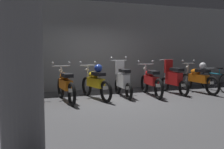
{
  "coord_description": "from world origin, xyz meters",
  "views": [
    {
      "loc": [
        -2.63,
        -6.97,
        1.5
      ],
      "look_at": [
        0.04,
        0.45,
        0.75
      ],
      "focal_mm": 40.86,
      "sensor_mm": 36.0,
      "label": 1
    }
  ],
  "objects_px": {
    "motorbike_slot_4": "(123,80)",
    "motorbike_slot_7": "(198,78)",
    "motorbike_slot_2": "(65,85)",
    "motorbike_slot_5": "(151,81)",
    "motorbike_slot_6": "(173,78)",
    "bicycle": "(215,81)",
    "support_pillar": "(20,37)",
    "motorbike_slot_1": "(32,83)",
    "motorbike_slot_3": "(95,82)"
  },
  "relations": [
    {
      "from": "motorbike_slot_4",
      "to": "motorbike_slot_7",
      "type": "height_order",
      "value": "motorbike_slot_4"
    },
    {
      "from": "motorbike_slot_2",
      "to": "motorbike_slot_5",
      "type": "relative_size",
      "value": 1.0
    },
    {
      "from": "motorbike_slot_2",
      "to": "motorbike_slot_6",
      "type": "xyz_separation_m",
      "value": [
        3.76,
        0.15,
        0.03
      ]
    },
    {
      "from": "motorbike_slot_7",
      "to": "motorbike_slot_4",
      "type": "bearing_deg",
      "value": 175.81
    },
    {
      "from": "bicycle",
      "to": "support_pillar",
      "type": "relative_size",
      "value": 0.52
    },
    {
      "from": "motorbike_slot_6",
      "to": "bicycle",
      "type": "xyz_separation_m",
      "value": [
        1.8,
        -0.04,
        -0.16
      ]
    },
    {
      "from": "motorbike_slot_4",
      "to": "motorbike_slot_5",
      "type": "xyz_separation_m",
      "value": [
        0.94,
        -0.17,
        -0.04
      ]
    },
    {
      "from": "motorbike_slot_1",
      "to": "motorbike_slot_2",
      "type": "relative_size",
      "value": 0.86
    },
    {
      "from": "motorbike_slot_1",
      "to": "motorbike_slot_6",
      "type": "relative_size",
      "value": 1.0
    },
    {
      "from": "motorbike_slot_4",
      "to": "motorbike_slot_5",
      "type": "distance_m",
      "value": 0.96
    },
    {
      "from": "motorbike_slot_2",
      "to": "motorbike_slot_4",
      "type": "bearing_deg",
      "value": 6.13
    },
    {
      "from": "motorbike_slot_6",
      "to": "support_pillar",
      "type": "relative_size",
      "value": 0.5
    },
    {
      "from": "bicycle",
      "to": "motorbike_slot_7",
      "type": "bearing_deg",
      "value": -172.19
    },
    {
      "from": "support_pillar",
      "to": "motorbike_slot_6",
      "type": "bearing_deg",
      "value": 37.95
    },
    {
      "from": "motorbike_slot_5",
      "to": "motorbike_slot_1",
      "type": "bearing_deg",
      "value": 178.04
    },
    {
      "from": "motorbike_slot_3",
      "to": "motorbike_slot_5",
      "type": "relative_size",
      "value": 0.99
    },
    {
      "from": "motorbike_slot_5",
      "to": "motorbike_slot_6",
      "type": "bearing_deg",
      "value": 7.12
    },
    {
      "from": "motorbike_slot_7",
      "to": "motorbike_slot_3",
      "type": "bearing_deg",
      "value": 178.38
    },
    {
      "from": "motorbike_slot_4",
      "to": "bicycle",
      "type": "bearing_deg",
      "value": -1.38
    },
    {
      "from": "motorbike_slot_4",
      "to": "support_pillar",
      "type": "relative_size",
      "value": 0.5
    },
    {
      "from": "motorbike_slot_3",
      "to": "motorbike_slot_4",
      "type": "relative_size",
      "value": 1.15
    },
    {
      "from": "motorbike_slot_7",
      "to": "support_pillar",
      "type": "xyz_separation_m",
      "value": [
        -5.91,
        -3.73,
        1.14
      ]
    },
    {
      "from": "motorbike_slot_3",
      "to": "bicycle",
      "type": "relative_size",
      "value": 1.12
    },
    {
      "from": "motorbike_slot_4",
      "to": "bicycle",
      "type": "height_order",
      "value": "motorbike_slot_4"
    },
    {
      "from": "motorbike_slot_1",
      "to": "motorbike_slot_2",
      "type": "distance_m",
      "value": 0.95
    },
    {
      "from": "support_pillar",
      "to": "motorbike_slot_7",
      "type": "bearing_deg",
      "value": 32.21
    },
    {
      "from": "motorbike_slot_6",
      "to": "bicycle",
      "type": "height_order",
      "value": "motorbike_slot_6"
    },
    {
      "from": "motorbike_slot_6",
      "to": "motorbike_slot_3",
      "type": "bearing_deg",
      "value": -179.04
    },
    {
      "from": "motorbike_slot_2",
      "to": "motorbike_slot_3",
      "type": "xyz_separation_m",
      "value": [
        0.94,
        0.1,
        0.04
      ]
    },
    {
      "from": "motorbike_slot_1",
      "to": "bicycle",
      "type": "distance_m",
      "value": 6.5
    },
    {
      "from": "motorbike_slot_3",
      "to": "motorbike_slot_6",
      "type": "relative_size",
      "value": 1.15
    },
    {
      "from": "motorbike_slot_4",
      "to": "support_pillar",
      "type": "bearing_deg",
      "value": -128.24
    },
    {
      "from": "motorbike_slot_3",
      "to": "motorbike_slot_4",
      "type": "distance_m",
      "value": 0.95
    },
    {
      "from": "motorbike_slot_2",
      "to": "support_pillar",
      "type": "xyz_separation_m",
      "value": [
        -1.21,
        -3.73,
        1.18
      ]
    },
    {
      "from": "motorbike_slot_4",
      "to": "motorbike_slot_5",
      "type": "bearing_deg",
      "value": -10.2
    },
    {
      "from": "support_pillar",
      "to": "motorbike_slot_2",
      "type": "bearing_deg",
      "value": 71.97
    },
    {
      "from": "motorbike_slot_6",
      "to": "motorbike_slot_7",
      "type": "distance_m",
      "value": 0.95
    },
    {
      "from": "motorbike_slot_2",
      "to": "motorbike_slot_3",
      "type": "distance_m",
      "value": 0.95
    },
    {
      "from": "motorbike_slot_3",
      "to": "support_pillar",
      "type": "bearing_deg",
      "value": -119.33
    },
    {
      "from": "motorbike_slot_1",
      "to": "bicycle",
      "type": "bearing_deg",
      "value": -0.42
    },
    {
      "from": "motorbike_slot_6",
      "to": "support_pillar",
      "type": "bearing_deg",
      "value": -142.05
    },
    {
      "from": "motorbike_slot_7",
      "to": "support_pillar",
      "type": "relative_size",
      "value": 0.58
    },
    {
      "from": "motorbike_slot_6",
      "to": "motorbike_slot_7",
      "type": "bearing_deg",
      "value": -9.31
    },
    {
      "from": "motorbike_slot_5",
      "to": "motorbike_slot_3",
      "type": "bearing_deg",
      "value": 177.88
    },
    {
      "from": "motorbike_slot_1",
      "to": "motorbike_slot_6",
      "type": "distance_m",
      "value": 4.7
    },
    {
      "from": "motorbike_slot_4",
      "to": "motorbike_slot_7",
      "type": "relative_size",
      "value": 0.86
    },
    {
      "from": "motorbike_slot_6",
      "to": "support_pillar",
      "type": "xyz_separation_m",
      "value": [
        -4.98,
        -3.88,
        1.15
      ]
    },
    {
      "from": "motorbike_slot_1",
      "to": "motorbike_slot_7",
      "type": "xyz_separation_m",
      "value": [
        5.64,
        -0.17,
        -0.04
      ]
    },
    {
      "from": "motorbike_slot_2",
      "to": "motorbike_slot_4",
      "type": "xyz_separation_m",
      "value": [
        1.88,
        0.2,
        0.04
      ]
    },
    {
      "from": "motorbike_slot_5",
      "to": "bicycle",
      "type": "xyz_separation_m",
      "value": [
        2.73,
        0.08,
        -0.13
      ]
    }
  ]
}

